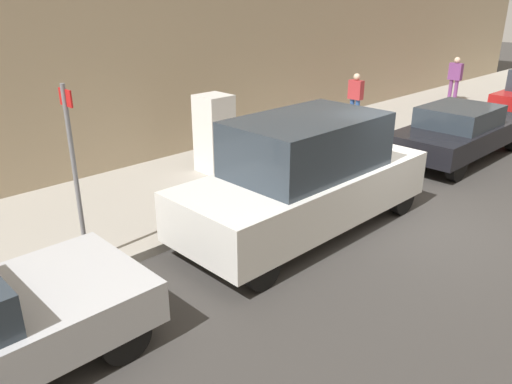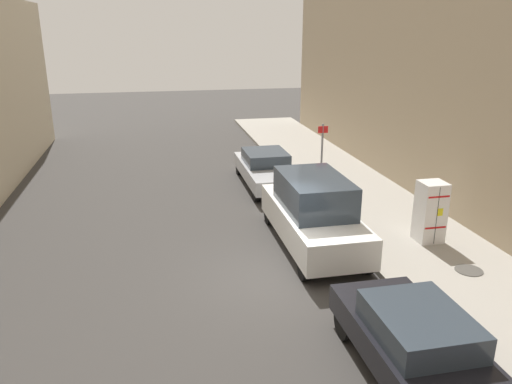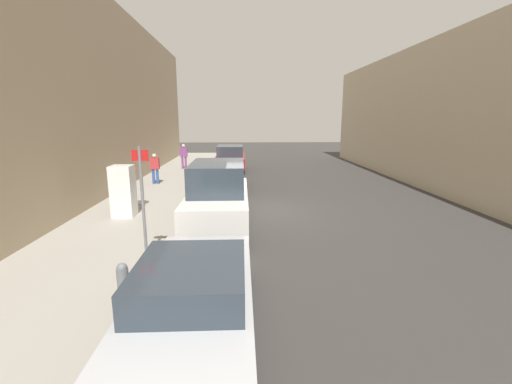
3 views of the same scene
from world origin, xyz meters
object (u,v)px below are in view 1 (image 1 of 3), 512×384
(parked_van_white, at_px, (306,177))
(parked_sedan_dark, at_px, (460,131))
(pedestrian_standing_near, at_px, (355,95))
(street_sign_post, at_px, (74,168))
(discarded_refrigerator, at_px, (214,134))
(pedestrian_walking_far, at_px, (455,76))

(parked_van_white, height_order, parked_sedan_dark, parked_van_white)
(pedestrian_standing_near, bearing_deg, street_sign_post, 165.48)
(discarded_refrigerator, distance_m, street_sign_post, 4.65)
(street_sign_post, distance_m, pedestrian_standing_near, 10.60)
(discarded_refrigerator, height_order, pedestrian_walking_far, discarded_refrigerator)
(pedestrian_walking_far, height_order, pedestrian_standing_near, pedestrian_walking_far)
(street_sign_post, bearing_deg, pedestrian_standing_near, 102.57)
(discarded_refrigerator, bearing_deg, parked_sedan_dark, 58.90)
(pedestrian_walking_far, bearing_deg, street_sign_post, 64.40)
(discarded_refrigerator, bearing_deg, pedestrian_standing_near, 93.85)
(pedestrian_standing_near, distance_m, parked_sedan_dark, 3.81)
(discarded_refrigerator, height_order, parked_van_white, parked_van_white)
(street_sign_post, bearing_deg, discarded_refrigerator, 114.22)
(discarded_refrigerator, xyz_separation_m, parked_van_white, (3.33, -0.67, -0.02))
(pedestrian_standing_near, height_order, parked_van_white, parked_van_white)
(pedestrian_walking_far, xyz_separation_m, parked_van_white, (3.17, -12.43, -0.09))
(pedestrian_walking_far, distance_m, pedestrian_standing_near, 5.66)
(discarded_refrigerator, relative_size, parked_sedan_dark, 0.38)
(street_sign_post, relative_size, parked_van_white, 0.55)
(pedestrian_walking_far, bearing_deg, discarded_refrigerator, 57.43)
(parked_van_white, bearing_deg, street_sign_post, -112.21)
(pedestrian_walking_far, distance_m, parked_sedan_dark, 7.00)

